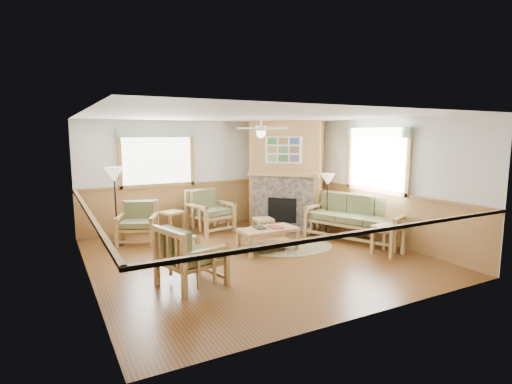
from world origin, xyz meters
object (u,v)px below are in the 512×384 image
armchair_back_left (137,223)px  end_table_chairs (172,222)px  floor_lamp_left (116,206)px  armchair_back_right (210,211)px  sofa (355,218)px  footstool (263,226)px  armchair_left (191,256)px  end_table_sofa (388,240)px  floor_lamp_right (327,204)px  coffee_table (268,240)px

armchair_back_left → end_table_chairs: size_ratio=1.65×
floor_lamp_left → armchair_back_right: bearing=5.2°
sofa → footstool: (-1.54, 1.48, -0.31)m
armchair_left → end_table_sofa: 3.99m
sofa → floor_lamp_left: bearing=-136.2°
armchair_left → floor_lamp_right: 4.22m
floor_lamp_right → armchair_back_right: bearing=145.3°
floor_lamp_left → footstool: bearing=-10.9°
floor_lamp_left → armchair_left: bearing=-77.9°
sofa → armchair_left: sofa is taller
sofa → armchair_left: bearing=-100.6°
armchair_back_left → end_table_sofa: size_ratio=1.53×
armchair_back_left → armchair_left: 2.96m
armchair_back_right → floor_lamp_left: 2.27m
armchair_back_left → armchair_left: armchair_left is taller
sofa → armchair_back_left: size_ratio=2.44×
armchair_back_right → footstool: bearing=-52.9°
coffee_table → end_table_sofa: bearing=-35.7°
sofa → armchair_back_right: (-2.56, 2.31, 0.00)m
armchair_back_right → coffee_table: bearing=-93.1°
floor_lamp_left → armchair_back_left: bearing=-3.8°
armchair_back_right → floor_lamp_left: (-2.23, -0.20, 0.34)m
end_table_chairs → coffee_table: bearing=-61.3°
coffee_table → floor_lamp_left: 3.32m
end_table_sofa → armchair_back_right: bearing=124.7°
sofa → end_table_sofa: size_ratio=3.75×
armchair_back_right → end_table_sofa: (2.39, -3.45, -0.21)m
floor_lamp_left → coffee_table: bearing=-36.1°
armchair_left → footstool: bearing=-62.9°
end_table_chairs → floor_lamp_right: size_ratio=0.37×
sofa → floor_lamp_left: (-4.79, 2.11, 0.34)m
armchair_back_left → end_table_sofa: bearing=-13.8°
armchair_back_left → footstool: size_ratio=2.06×
armchair_left → end_table_chairs: bearing=-26.3°
sofa → armchair_back_left: sofa is taller
sofa → coffee_table: size_ratio=1.84×
floor_lamp_right → armchair_back_left: bearing=161.6°
armchair_back_right → armchair_left: armchair_back_right is taller
end_table_sofa → floor_lamp_right: 1.90m
armchair_left → footstool: 3.53m
end_table_chairs → sofa: bearing=-36.6°
armchair_back_left → armchair_left: (0.21, -2.95, 0.04)m
armchair_back_right → floor_lamp_right: (2.32, -1.60, 0.23)m
sofa → end_table_chairs: sofa is taller
coffee_table → end_table_chairs: (-1.30, 2.38, 0.03)m
armchair_back_left → coffee_table: bearing=-16.8°
end_table_chairs → floor_lamp_right: 3.74m
sofa → footstool: bearing=-156.4°
sofa → armchair_back_right: 3.45m
armchair_left → coffee_table: size_ratio=0.82×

